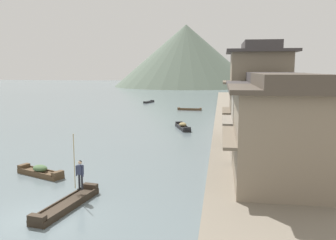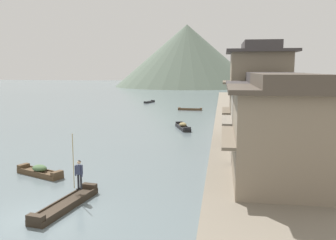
{
  "view_description": "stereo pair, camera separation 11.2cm",
  "coord_description": "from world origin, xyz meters",
  "views": [
    {
      "loc": [
        8.36,
        -14.99,
        6.98
      ],
      "look_at": [
        2.92,
        21.48,
        1.71
      ],
      "focal_mm": 38.24,
      "sensor_mm": 36.0,
      "label": 1
    },
    {
      "loc": [
        8.47,
        -14.97,
        6.98
      ],
      "look_at": [
        2.92,
        21.48,
        1.71
      ],
      "focal_mm": 38.24,
      "sensor_mm": 36.0,
      "label": 2
    }
  ],
  "objects": [
    {
      "name": "house_waterfront_second",
      "position": [
        11.96,
        11.84,
        3.6
      ],
      "size": [
        6.72,
        5.85,
        6.14
      ],
      "color": "gray",
      "rests_on": "riverbank_right"
    },
    {
      "name": "boatman_person",
      "position": [
        0.95,
        2.66,
        1.55
      ],
      "size": [
        0.56,
        0.32,
        3.04
      ],
      "color": "black",
      "rests_on": "boat_foreground_poled"
    },
    {
      "name": "boat_moored_far",
      "position": [
        -3.36,
        6.38,
        0.26
      ],
      "size": [
        3.72,
        2.24,
        0.71
      ],
      "color": "brown",
      "rests_on": "ground"
    },
    {
      "name": "ground_plane",
      "position": [
        0.0,
        0.0,
        0.0
      ],
      "size": [
        400.0,
        400.0,
        0.0
      ],
      "primitive_type": "plane",
      "color": "slate"
    },
    {
      "name": "hill_far_west",
      "position": [
        -6.14,
        131.75,
        12.36
      ],
      "size": [
        57.97,
        57.97,
        24.73
      ],
      "primitive_type": "cone",
      "color": "#5B6B5B",
      "rests_on": "ground"
    },
    {
      "name": "house_waterfront_nearest",
      "position": [
        11.82,
        5.19,
        3.59
      ],
      "size": [
        6.45,
        7.54,
        6.14
      ],
      "color": "gray",
      "rests_on": "riverbank_right"
    },
    {
      "name": "house_waterfront_tall",
      "position": [
        11.68,
        18.01,
        4.9
      ],
      "size": [
        6.16,
        6.01,
        8.74
      ],
      "color": "#7F705B",
      "rests_on": "riverbank_right"
    },
    {
      "name": "boat_foreground_poled",
      "position": [
        0.75,
        1.36,
        0.18
      ],
      "size": [
        1.73,
        5.02,
        0.55
      ],
      "color": "#33281E",
      "rests_on": "ground"
    },
    {
      "name": "boat_moored_nearest",
      "position": [
        3.97,
        26.24,
        0.27
      ],
      "size": [
        2.37,
        4.74,
        0.76
      ],
      "color": "#232326",
      "rests_on": "ground"
    },
    {
      "name": "riverbank_right",
      "position": [
        16.61,
        30.0,
        0.3
      ],
      "size": [
        18.0,
        110.0,
        0.59
      ],
      "primitive_type": "cube",
      "color": "slate",
      "rests_on": "ground"
    },
    {
      "name": "boat_moored_second",
      "position": [
        3.05,
        45.62,
        0.14
      ],
      "size": [
        4.15,
        1.08,
        0.42
      ],
      "color": "brown",
      "rests_on": "ground"
    },
    {
      "name": "boat_moored_third",
      "position": [
        -6.59,
        58.12,
        0.14
      ],
      "size": [
        1.71,
        3.91,
        0.41
      ],
      "color": "#232326",
      "rests_on": "ground"
    }
  ]
}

